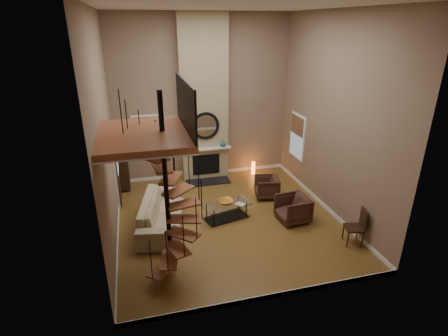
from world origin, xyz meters
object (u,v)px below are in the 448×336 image
object	(u,v)px
sofa	(162,212)
coffee_table	(226,209)
armchair_far	(295,208)
floor_lamp	(173,153)
armchair_near	(269,187)
accent_lamp	(253,168)
side_chair	(358,225)
hutch	(122,162)

from	to	relation	value
sofa	coffee_table	xyz separation A→B (m)	(1.79, -0.13, -0.11)
armchair_far	coffee_table	size ratio (longest dim) A/B	0.58
coffee_table	floor_lamp	distance (m)	2.54
sofa	floor_lamp	size ratio (longest dim) A/B	1.52
armchair_near	floor_lamp	world-z (taller)	floor_lamp
armchair_near	coffee_table	bearing A→B (deg)	-48.79
accent_lamp	side_chair	xyz separation A→B (m)	(1.07, -4.79, 0.28)
floor_lamp	accent_lamp	bearing A→B (deg)	16.12
floor_lamp	armchair_near	bearing A→B (deg)	-19.33
hutch	sofa	distance (m)	2.89
armchair_near	floor_lamp	bearing A→B (deg)	-97.65
floor_lamp	hutch	bearing A→B (deg)	151.73
armchair_near	coffee_table	xyz separation A→B (m)	(-1.64, -0.93, -0.07)
hutch	sofa	size ratio (longest dim) A/B	0.67
hutch	side_chair	distance (m)	7.40
floor_lamp	accent_lamp	world-z (taller)	floor_lamp
armchair_near	armchair_far	world-z (taller)	armchair_far
armchair_near	armchair_far	xyz separation A→B (m)	(0.20, -1.50, 0.00)
armchair_near	side_chair	bearing A→B (deg)	33.73
armchair_far	accent_lamp	distance (m)	3.35
armchair_far	side_chair	size ratio (longest dim) A/B	0.88
floor_lamp	accent_lamp	size ratio (longest dim) A/B	3.82
side_chair	armchair_far	bearing A→B (deg)	124.39
sofa	floor_lamp	distance (m)	2.15
sofa	side_chair	world-z (taller)	side_chair
sofa	armchair_near	world-z (taller)	sofa
hutch	armchair_far	xyz separation A→B (m)	(4.64, -3.35, -0.60)
floor_lamp	accent_lamp	distance (m)	3.30
hutch	armchair_near	world-z (taller)	hutch
sofa	hutch	bearing A→B (deg)	32.75
hutch	armchair_near	size ratio (longest dim) A/B	2.42
accent_lamp	side_chair	distance (m)	4.92
coffee_table	side_chair	distance (m)	3.47
side_chair	sofa	bearing A→B (deg)	155.18
sofa	accent_lamp	bearing A→B (deg)	-41.23
armchair_far	side_chair	world-z (taller)	side_chair
hutch	sofa	xyz separation A→B (m)	(1.01, -2.65, -0.55)
floor_lamp	coffee_table	bearing A→B (deg)	-57.88
sofa	armchair_near	distance (m)	3.52
hutch	sofa	world-z (taller)	hutch
armchair_near	coffee_table	distance (m)	1.88
hutch	coffee_table	xyz separation A→B (m)	(2.80, -2.78, -0.67)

